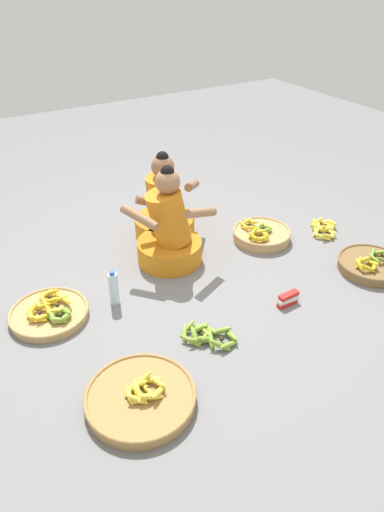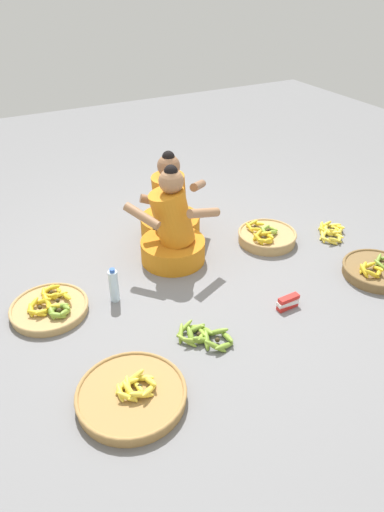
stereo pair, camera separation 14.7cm
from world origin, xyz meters
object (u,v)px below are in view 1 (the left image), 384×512
(banana_basket_mid_left, at_px, (261,234))
(vendor_woman_behind, at_px, (165,211))
(loose_bananas_front_left, at_px, (324,228))
(water_bottle, at_px, (114,288))
(banana_basket_front_right, at_px, (141,397))
(banana_basket_mid_right, at_px, (371,264))
(banana_basket_back_left, at_px, (49,313))
(loose_bananas_near_vendor, at_px, (207,336))
(vendor_woman_front, at_px, (169,232))
(packet_carton_stack, at_px, (288,299))

(banana_basket_mid_left, bearing_deg, vendor_woman_behind, 144.32)
(loose_bananas_front_left, relative_size, water_bottle, 1.25)
(banana_basket_front_right, xyz_separation_m, banana_basket_mid_right, (2.13, 0.24, 0.01))
(vendor_woman_behind, height_order, banana_basket_mid_right, vendor_woman_behind)
(banana_basket_front_right, relative_size, banana_basket_back_left, 1.16)
(banana_basket_mid_left, distance_m, loose_bananas_near_vendor, 1.35)
(banana_basket_back_left, xyz_separation_m, loose_bananas_near_vendor, (0.82, -0.74, -0.01))
(vendor_woman_behind, relative_size, banana_basket_front_right, 1.24)
(vendor_woman_behind, relative_size, loose_bananas_near_vendor, 2.18)
(loose_bananas_front_left, bearing_deg, water_bottle, 179.59)
(banana_basket_mid_left, distance_m, banana_basket_back_left, 1.89)
(banana_basket_back_left, bearing_deg, vendor_woman_behind, 25.22)
(vendor_woman_front, bearing_deg, banana_basket_front_right, -125.05)
(vendor_woman_behind, bearing_deg, banana_basket_mid_right, -48.58)
(banana_basket_back_left, distance_m, loose_bananas_near_vendor, 1.10)
(water_bottle, bearing_deg, banana_basket_front_right, -104.05)
(vendor_woman_behind, distance_m, water_bottle, 1.00)
(banana_basket_front_right, height_order, banana_basket_mid_right, banana_basket_mid_right)
(banana_basket_front_right, relative_size, banana_basket_mid_left, 1.24)
(banana_basket_mid_right, relative_size, banana_basket_mid_left, 1.04)
(water_bottle, relative_size, packet_carton_stack, 1.56)
(vendor_woman_behind, xyz_separation_m, banana_basket_front_right, (-0.98, -1.55, -0.21))
(vendor_woman_front, xyz_separation_m, loose_bananas_near_vendor, (-0.24, -0.94, -0.23))
(vendor_woman_behind, height_order, banana_basket_mid_left, vendor_woman_behind)
(banana_basket_front_right, xyz_separation_m, banana_basket_mid_left, (1.67, 1.05, 0.01))
(vendor_woman_behind, distance_m, banana_basket_mid_right, 1.75)
(vendor_woman_front, height_order, water_bottle, vendor_woman_front)
(banana_basket_back_left, height_order, packet_carton_stack, banana_basket_back_left)
(vendor_woman_behind, xyz_separation_m, banana_basket_back_left, (-1.21, -0.57, -0.21))
(loose_bananas_front_left, relative_size, packet_carton_stack, 1.95)
(banana_basket_mid_right, relative_size, loose_bananas_front_left, 1.54)
(vendor_woman_front, xyz_separation_m, water_bottle, (-0.60, -0.28, -0.14))
(vendor_woman_behind, height_order, loose_bananas_near_vendor, vendor_woman_behind)
(vendor_woman_behind, height_order, packet_carton_stack, vendor_woman_behind)
(vendor_woman_front, distance_m, packet_carton_stack, 1.06)
(banana_basket_mid_right, height_order, loose_bananas_near_vendor, banana_basket_mid_right)
(loose_bananas_front_left, bearing_deg, vendor_woman_front, 168.34)
(vendor_woman_behind, xyz_separation_m, loose_bananas_front_left, (1.27, -0.66, -0.22))
(banana_basket_front_right, distance_m, banana_basket_mid_right, 2.14)
(packet_carton_stack, bearing_deg, water_bottle, 148.30)
(vendor_woman_front, height_order, banana_basket_back_left, vendor_woman_front)
(vendor_woman_front, height_order, banana_basket_mid_left, vendor_woman_front)
(loose_bananas_front_left, height_order, water_bottle, water_bottle)
(banana_basket_mid_right, distance_m, packet_carton_stack, 0.85)
(loose_bananas_front_left, height_order, packet_carton_stack, packet_carton_stack)
(banana_basket_mid_right, height_order, packet_carton_stack, banana_basket_mid_right)
(vendor_woman_front, relative_size, loose_bananas_near_vendor, 2.31)
(vendor_woman_behind, distance_m, banana_basket_mid_left, 0.87)
(banana_basket_front_right, bearing_deg, banana_basket_mid_left, 32.34)
(packet_carton_stack, bearing_deg, banana_basket_front_right, -169.01)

